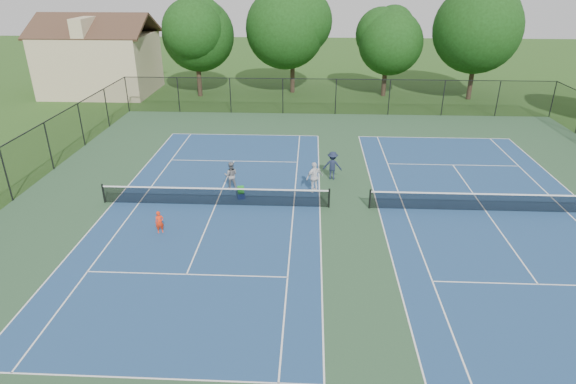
{
  "coord_description": "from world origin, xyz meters",
  "views": [
    {
      "loc": [
        -2.08,
        -22.51,
        11.25
      ],
      "look_at": [
        -3.13,
        -1.0,
        1.3
      ],
      "focal_mm": 30.0,
      "sensor_mm": 36.0,
      "label": 1
    }
  ],
  "objects_px": {
    "ball_crate": "(241,196)",
    "ball_hopper": "(241,190)",
    "tree_back_a": "(196,32)",
    "instructor": "(231,175)",
    "tree_back_d": "(480,24)",
    "tree_back_c": "(388,38)",
    "bystander_a": "(314,177)",
    "child_player": "(160,222)",
    "clapboard_house": "(100,61)",
    "tree_back_b": "(293,24)",
    "bystander_b": "(332,165)"
  },
  "relations": [
    {
      "from": "tree_back_b",
      "to": "tree_back_d",
      "type": "relative_size",
      "value": 0.97
    },
    {
      "from": "child_player",
      "to": "bystander_b",
      "type": "relative_size",
      "value": 0.64
    },
    {
      "from": "tree_back_c",
      "to": "bystander_a",
      "type": "bearing_deg",
      "value": -106.47
    },
    {
      "from": "tree_back_b",
      "to": "tree_back_d",
      "type": "distance_m",
      "value": 17.12
    },
    {
      "from": "instructor",
      "to": "bystander_a",
      "type": "relative_size",
      "value": 0.9
    },
    {
      "from": "tree_back_b",
      "to": "clapboard_house",
      "type": "relative_size",
      "value": 0.93
    },
    {
      "from": "tree_back_b",
      "to": "tree_back_c",
      "type": "height_order",
      "value": "tree_back_b"
    },
    {
      "from": "ball_crate",
      "to": "ball_hopper",
      "type": "height_order",
      "value": "ball_hopper"
    },
    {
      "from": "tree_back_d",
      "to": "ball_hopper",
      "type": "distance_m",
      "value": 30.45
    },
    {
      "from": "child_player",
      "to": "tree_back_c",
      "type": "bearing_deg",
      "value": 39.67
    },
    {
      "from": "child_player",
      "to": "instructor",
      "type": "distance_m",
      "value": 5.82
    },
    {
      "from": "tree_back_d",
      "to": "bystander_b",
      "type": "xyz_separation_m",
      "value": [
        -13.75,
        -20.18,
        -5.97
      ]
    },
    {
      "from": "tree_back_a",
      "to": "tree_back_d",
      "type": "relative_size",
      "value": 0.88
    },
    {
      "from": "instructor",
      "to": "ball_hopper",
      "type": "xyz_separation_m",
      "value": [
        0.72,
        -1.33,
        -0.28
      ]
    },
    {
      "from": "instructor",
      "to": "bystander_a",
      "type": "xyz_separation_m",
      "value": [
        4.68,
        -0.26,
        0.09
      ]
    },
    {
      "from": "tree_back_a",
      "to": "ball_hopper",
      "type": "bearing_deg",
      "value": -72.65
    },
    {
      "from": "instructor",
      "to": "bystander_b",
      "type": "relative_size",
      "value": 0.93
    },
    {
      "from": "tree_back_a",
      "to": "instructor",
      "type": "bearing_deg",
      "value": -73.39
    },
    {
      "from": "clapboard_house",
      "to": "bystander_b",
      "type": "xyz_separation_m",
      "value": [
        22.25,
        -21.18,
        -2.24
      ]
    },
    {
      "from": "tree_back_c",
      "to": "ball_hopper",
      "type": "bearing_deg",
      "value": -114.05
    },
    {
      "from": "ball_crate",
      "to": "tree_back_d",
      "type": "bearing_deg",
      "value": 50.94
    },
    {
      "from": "tree_back_a",
      "to": "ball_crate",
      "type": "height_order",
      "value": "tree_back_a"
    },
    {
      "from": "bystander_b",
      "to": "ball_crate",
      "type": "distance_m",
      "value": 5.87
    },
    {
      "from": "tree_back_c",
      "to": "ball_hopper",
      "type": "height_order",
      "value": "tree_back_c"
    },
    {
      "from": "clapboard_house",
      "to": "bystander_b",
      "type": "relative_size",
      "value": 6.35
    },
    {
      "from": "tree_back_a",
      "to": "ball_hopper",
      "type": "relative_size",
      "value": 24.25
    },
    {
      "from": "child_player",
      "to": "bystander_a",
      "type": "distance_m",
      "value": 8.78
    },
    {
      "from": "tree_back_a",
      "to": "instructor",
      "type": "xyz_separation_m",
      "value": [
        6.5,
        -21.8,
        -5.25
      ]
    },
    {
      "from": "bystander_a",
      "to": "tree_back_d",
      "type": "bearing_deg",
      "value": -156.94
    },
    {
      "from": "bystander_a",
      "to": "clapboard_house",
      "type": "bearing_deg",
      "value": -80.49
    },
    {
      "from": "clapboard_house",
      "to": "bystander_a",
      "type": "bearing_deg",
      "value": -47.44
    },
    {
      "from": "tree_back_c",
      "to": "tree_back_b",
      "type": "bearing_deg",
      "value": 173.66
    },
    {
      "from": "instructor",
      "to": "ball_crate",
      "type": "relative_size",
      "value": 3.93
    },
    {
      "from": "clapboard_house",
      "to": "ball_crate",
      "type": "xyz_separation_m",
      "value": [
        17.23,
        -24.13,
        -2.93
      ]
    },
    {
      "from": "child_player",
      "to": "instructor",
      "type": "xyz_separation_m",
      "value": [
        2.55,
        5.23,
        0.24
      ]
    },
    {
      "from": "bystander_a",
      "to": "child_player",
      "type": "bearing_deg",
      "value": 1.41
    },
    {
      "from": "ball_crate",
      "to": "ball_hopper",
      "type": "bearing_deg",
      "value": 0.0
    },
    {
      "from": "child_player",
      "to": "instructor",
      "type": "height_order",
      "value": "instructor"
    },
    {
      "from": "clapboard_house",
      "to": "tree_back_a",
      "type": "bearing_deg",
      "value": -5.71
    },
    {
      "from": "clapboard_house",
      "to": "instructor",
      "type": "distance_m",
      "value": 28.24
    },
    {
      "from": "tree_back_a",
      "to": "tree_back_c",
      "type": "height_order",
      "value": "tree_back_a"
    },
    {
      "from": "tree_back_a",
      "to": "child_player",
      "type": "distance_m",
      "value": 27.86
    },
    {
      "from": "bystander_b",
      "to": "tree_back_d",
      "type": "bearing_deg",
      "value": -116.1
    },
    {
      "from": "tree_back_b",
      "to": "ball_crate",
      "type": "xyz_separation_m",
      "value": [
        -1.77,
        -25.13,
        -6.43
      ]
    },
    {
      "from": "tree_back_c",
      "to": "child_player",
      "type": "distance_m",
      "value": 31.74
    },
    {
      "from": "bystander_a",
      "to": "ball_crate",
      "type": "bearing_deg",
      "value": -17.94
    },
    {
      "from": "ball_hopper",
      "to": "child_player",
      "type": "bearing_deg",
      "value": -130.07
    },
    {
      "from": "child_player",
      "to": "ball_hopper",
      "type": "xyz_separation_m",
      "value": [
        3.28,
        3.9,
        -0.04
      ]
    },
    {
      "from": "child_player",
      "to": "clapboard_house",
      "type": "bearing_deg",
      "value": 92.75
    },
    {
      "from": "tree_back_a",
      "to": "ball_crate",
      "type": "distance_m",
      "value": 24.94
    }
  ]
}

